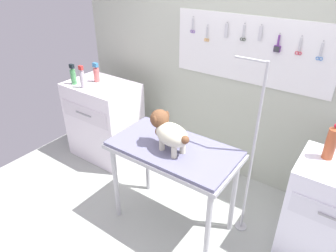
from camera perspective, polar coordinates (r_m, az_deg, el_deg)
name	(u,v)px	position (r m, az deg, el deg)	size (l,w,h in m)	color
ground	(164,241)	(2.89, -0.81, -20.82)	(4.40, 4.00, 0.04)	#A6ABA3
rear_wall_panel	(239,75)	(3.15, 13.23, 9.33)	(4.00, 0.11, 2.30)	#B1B7A4
grooming_table	(173,156)	(2.52, 1.02, -5.63)	(1.07, 0.58, 0.84)	#B7B7BC
grooming_arm	(250,162)	(2.56, 15.25, -6.56)	(0.30, 0.11, 1.58)	#B7B7BC
dog	(168,131)	(2.36, 0.05, -0.95)	(0.42, 0.26, 0.31)	beige
counter_left	(105,121)	(3.72, -11.87, 1.02)	(0.80, 0.58, 0.94)	white
cabinet_right	(334,215)	(2.78, 28.78, -14.51)	(0.68, 0.54, 0.87)	white
spray_bottle_short	(82,78)	(3.43, -15.88, 8.65)	(0.05, 0.05, 0.25)	#B3ABB5
spray_bottle_tall	(96,74)	(3.57, -13.36, 9.56)	(0.07, 0.07, 0.22)	#CE625F
shampoo_bottle	(73,76)	(3.57, -17.46, 9.05)	(0.06, 0.06, 0.23)	#4B9B5A
soda_bottle	(331,143)	(2.52, 28.41, -2.80)	(0.08, 0.08, 0.29)	#B04D29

